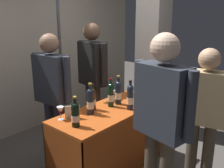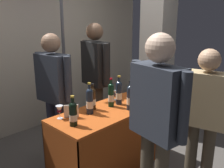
# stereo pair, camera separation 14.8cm
# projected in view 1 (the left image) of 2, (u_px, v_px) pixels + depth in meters

# --- Properties ---
(ground_plane) EXTENTS (12.00, 12.00, 0.00)m
(ground_plane) POSITION_uv_depth(u_px,v_px,m) (112.00, 167.00, 3.14)
(ground_plane) COLOR #514C47
(back_partition) EXTENTS (5.08, 0.12, 3.08)m
(back_partition) POSITION_uv_depth(u_px,v_px,m) (23.00, 36.00, 3.88)
(back_partition) COLOR #B2A893
(back_partition) RESTS_ON ground_plane
(concrete_pillar) EXTENTS (0.41, 0.41, 3.46)m
(concrete_pillar) POSITION_uv_depth(u_px,v_px,m) (154.00, 23.00, 3.89)
(concrete_pillar) COLOR gray
(concrete_pillar) RESTS_ON ground_plane
(tasting_table) EXTENTS (1.52, 0.60, 0.80)m
(tasting_table) POSITION_uv_depth(u_px,v_px,m) (112.00, 129.00, 3.00)
(tasting_table) COLOR #B74C19
(tasting_table) RESTS_ON ground_plane
(featured_wine_bottle) EXTENTS (0.08, 0.08, 0.36)m
(featured_wine_bottle) POSITION_uv_depth(u_px,v_px,m) (90.00, 101.00, 2.72)
(featured_wine_bottle) COLOR #192333
(featured_wine_bottle) RESTS_ON tasting_table
(display_bottle_0) EXTENTS (0.07, 0.07, 0.35)m
(display_bottle_0) POSITION_uv_depth(u_px,v_px,m) (111.00, 94.00, 2.95)
(display_bottle_0) COLOR black
(display_bottle_0) RESTS_ON tasting_table
(display_bottle_1) EXTENTS (0.08, 0.08, 0.31)m
(display_bottle_1) POSITION_uv_depth(u_px,v_px,m) (93.00, 99.00, 2.86)
(display_bottle_1) COLOR #38230F
(display_bottle_1) RESTS_ON tasting_table
(display_bottle_2) EXTENTS (0.08, 0.08, 0.36)m
(display_bottle_2) POSITION_uv_depth(u_px,v_px,m) (118.00, 92.00, 3.03)
(display_bottle_2) COLOR #192333
(display_bottle_2) RESTS_ON tasting_table
(display_bottle_3) EXTENTS (0.08, 0.08, 0.31)m
(display_bottle_3) POSITION_uv_depth(u_px,v_px,m) (75.00, 114.00, 2.42)
(display_bottle_3) COLOR black
(display_bottle_3) RESTS_ON tasting_table
(display_bottle_4) EXTENTS (0.08, 0.08, 0.35)m
(display_bottle_4) POSITION_uv_depth(u_px,v_px,m) (130.00, 97.00, 2.86)
(display_bottle_4) COLOR #192333
(display_bottle_4) RESTS_ON tasting_table
(wine_glass_near_vendor) EXTENTS (0.08, 0.08, 0.14)m
(wine_glass_near_vendor) POSITION_uv_depth(u_px,v_px,m) (60.00, 110.00, 2.59)
(wine_glass_near_vendor) COLOR silver
(wine_glass_near_vendor) RESTS_ON tasting_table
(wine_glass_mid) EXTENTS (0.07, 0.07, 0.13)m
(wine_glass_mid) POSITION_uv_depth(u_px,v_px,m) (115.00, 93.00, 3.20)
(wine_glass_mid) COLOR silver
(wine_glass_mid) RESTS_ON tasting_table
(brochure_stand) EXTENTS (0.14, 0.11, 0.15)m
(brochure_stand) POSITION_uv_depth(u_px,v_px,m) (72.00, 112.00, 2.62)
(brochure_stand) COLOR silver
(brochure_stand) RESTS_ON tasting_table
(vendor_presenter) EXTENTS (0.25, 0.61, 1.66)m
(vendor_presenter) POSITION_uv_depth(u_px,v_px,m) (52.00, 88.00, 3.01)
(vendor_presenter) COLOR #2D3347
(vendor_presenter) RESTS_ON ground_plane
(vendor_assistant) EXTENTS (0.28, 0.60, 1.76)m
(vendor_assistant) POSITION_uv_depth(u_px,v_px,m) (92.00, 72.00, 3.58)
(vendor_assistant) COLOR #4C4233
(vendor_assistant) RESTS_ON ground_plane
(taster_foreground_right) EXTENTS (0.30, 0.59, 1.56)m
(taster_foreground_right) POSITION_uv_depth(u_px,v_px,m) (204.00, 109.00, 2.55)
(taster_foreground_right) COLOR #4C4233
(taster_foreground_right) RESTS_ON ground_plane
(taster_foreground_left) EXTENTS (0.29, 0.62, 1.73)m
(taster_foreground_left) POSITION_uv_depth(u_px,v_px,m) (161.00, 114.00, 2.10)
(taster_foreground_left) COLOR #4C4233
(taster_foreground_left) RESTS_ON ground_plane
(booth_signpost) EXTENTS (0.58, 0.04, 2.38)m
(booth_signpost) POSITION_uv_depth(u_px,v_px,m) (60.00, 46.00, 3.50)
(booth_signpost) COLOR #47474C
(booth_signpost) RESTS_ON ground_plane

